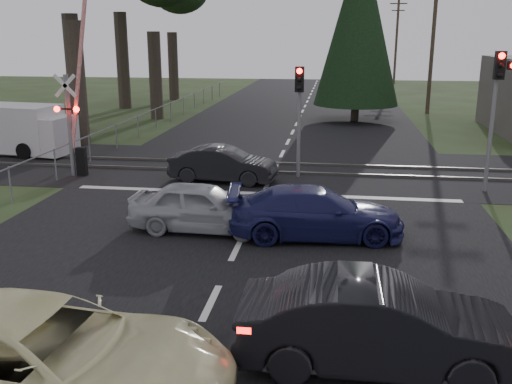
% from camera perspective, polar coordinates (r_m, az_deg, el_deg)
% --- Properties ---
extents(ground, '(120.00, 120.00, 0.00)m').
position_cam_1_polar(ground, '(11.68, -4.54, -11.01)').
color(ground, '#283216').
rests_on(ground, ground).
extents(road, '(14.00, 100.00, 0.01)m').
position_cam_1_polar(road, '(20.99, 1.33, 1.13)').
color(road, black).
rests_on(road, ground).
extents(rail_corridor, '(120.00, 8.00, 0.01)m').
position_cam_1_polar(rail_corridor, '(22.92, 1.92, 2.35)').
color(rail_corridor, black).
rests_on(rail_corridor, ground).
extents(stop_line, '(13.00, 0.35, 0.00)m').
position_cam_1_polar(stop_line, '(19.26, 0.71, -0.17)').
color(stop_line, silver).
rests_on(stop_line, ground).
extents(rail_near, '(120.00, 0.12, 0.10)m').
position_cam_1_polar(rail_near, '(22.13, 1.70, 2.00)').
color(rail_near, '#59544C').
rests_on(rail_near, ground).
extents(rail_far, '(120.00, 0.12, 0.10)m').
position_cam_1_polar(rail_far, '(23.68, 2.13, 2.89)').
color(rail_far, '#59544C').
rests_on(rail_far, ground).
extents(crossing_signal, '(1.62, 0.38, 6.96)m').
position_cam_1_polar(crossing_signal, '(22.40, -17.64, 6.68)').
color(crossing_signal, slate).
rests_on(crossing_signal, ground).
extents(traffic_signal_right, '(0.68, 0.48, 4.70)m').
position_cam_1_polar(traffic_signal_right, '(20.43, 23.01, 8.96)').
color(traffic_signal_right, slate).
rests_on(traffic_signal_right, ground).
extents(traffic_signal_center, '(0.32, 0.48, 4.10)m').
position_cam_1_polar(traffic_signal_center, '(21.05, 4.34, 8.89)').
color(traffic_signal_center, slate).
rests_on(traffic_signal_center, ground).
extents(utility_pole_mid, '(1.80, 0.26, 9.00)m').
position_cam_1_polar(utility_pole_mid, '(40.67, 17.26, 14.12)').
color(utility_pole_mid, '#4C3D2D').
rests_on(utility_pole_mid, ground).
extents(utility_pole_far, '(1.80, 0.26, 9.00)m').
position_cam_1_polar(utility_pole_far, '(65.49, 13.87, 14.61)').
color(utility_pole_far, '#4C3D2D').
rests_on(utility_pole_far, ground).
extents(conifer_tree, '(5.20, 5.20, 11.00)m').
position_cam_1_polar(conifer_tree, '(36.22, 10.26, 16.47)').
color(conifer_tree, '#473D33').
rests_on(conifer_tree, ground).
extents(fence_left, '(0.10, 36.00, 1.20)m').
position_cam_1_polar(fence_left, '(34.63, -9.18, 6.63)').
color(fence_left, slate).
rests_on(fence_left, ground).
extents(cream_coupe, '(5.74, 2.97, 1.55)m').
position_cam_1_polar(cream_coupe, '(8.93, -20.74, -15.35)').
color(cream_coupe, beige).
rests_on(cream_coupe, ground).
extents(dark_hatchback, '(4.54, 1.63, 1.49)m').
position_cam_1_polar(dark_hatchback, '(9.49, 12.19, -12.90)').
color(dark_hatchback, black).
rests_on(dark_hatchback, ground).
extents(silver_car, '(3.99, 1.72, 1.34)m').
position_cam_1_polar(silver_car, '(15.57, -5.43, -1.51)').
color(silver_car, '#9FA1A7').
rests_on(silver_car, ground).
extents(blue_sedan, '(4.78, 2.34, 1.34)m').
position_cam_1_polar(blue_sedan, '(15.10, 5.98, -2.08)').
color(blue_sedan, '#191B4D').
rests_on(blue_sedan, ground).
extents(dark_car_far, '(3.98, 1.70, 1.28)m').
position_cam_1_polar(dark_car_far, '(20.77, -3.29, 2.75)').
color(dark_car_far, black).
rests_on(dark_car_far, ground).
extents(white_van, '(5.82, 2.74, 2.19)m').
position_cam_1_polar(white_van, '(27.94, -23.05, 5.81)').
color(white_van, silver).
rests_on(white_van, ground).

